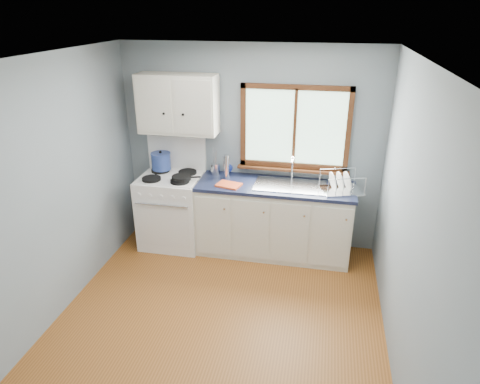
% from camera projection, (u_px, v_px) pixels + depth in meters
% --- Properties ---
extents(floor, '(3.20, 3.60, 0.02)m').
position_uv_depth(floor, '(217.00, 327.00, 4.17)').
color(floor, brown).
rests_on(floor, ground).
extents(ceiling, '(3.20, 3.60, 0.02)m').
position_uv_depth(ceiling, '(209.00, 59.00, 3.17)').
color(ceiling, white).
rests_on(ceiling, wall_back).
extents(wall_back, '(3.20, 0.02, 2.50)m').
position_uv_depth(wall_back, '(251.00, 148.00, 5.30)').
color(wall_back, slate).
rests_on(wall_back, ground).
extents(wall_front, '(3.20, 0.02, 2.50)m').
position_uv_depth(wall_front, '(118.00, 375.00, 2.04)').
color(wall_front, slate).
rests_on(wall_front, ground).
extents(wall_left, '(0.02, 3.60, 2.50)m').
position_uv_depth(wall_left, '(46.00, 196.00, 3.96)').
color(wall_left, slate).
rests_on(wall_left, ground).
extents(wall_right, '(0.02, 3.60, 2.50)m').
position_uv_depth(wall_right, '(411.00, 229.00, 3.38)').
color(wall_right, slate).
rests_on(wall_right, ground).
extents(gas_range, '(0.76, 0.69, 1.36)m').
position_uv_depth(gas_range, '(172.00, 208.00, 5.47)').
color(gas_range, white).
rests_on(gas_range, floor).
extents(base_cabinets, '(1.85, 0.60, 0.88)m').
position_uv_depth(base_cabinets, '(274.00, 223.00, 5.28)').
color(base_cabinets, silver).
rests_on(base_cabinets, floor).
extents(countertop, '(1.89, 0.64, 0.04)m').
position_uv_depth(countertop, '(275.00, 186.00, 5.08)').
color(countertop, black).
rests_on(countertop, base_cabinets).
extents(sink, '(0.84, 0.46, 0.44)m').
position_uv_depth(sink, '(290.00, 190.00, 5.07)').
color(sink, silver).
rests_on(sink, countertop).
extents(window, '(1.36, 0.10, 1.03)m').
position_uv_depth(window, '(294.00, 134.00, 5.07)').
color(window, '#9EC6A8').
rests_on(window, wall_back).
extents(upper_cabinets, '(0.95, 0.35, 0.70)m').
position_uv_depth(upper_cabinets, '(178.00, 104.00, 5.06)').
color(upper_cabinets, silver).
rests_on(upper_cabinets, wall_back).
extents(skillet, '(0.37, 0.29, 0.05)m').
position_uv_depth(skillet, '(182.00, 178.00, 5.11)').
color(skillet, black).
rests_on(skillet, gas_range).
extents(stockpot, '(0.33, 0.33, 0.24)m').
position_uv_depth(stockpot, '(161.00, 161.00, 5.40)').
color(stockpot, navy).
rests_on(stockpot, gas_range).
extents(utensil_crock, '(0.15, 0.15, 0.35)m').
position_uv_depth(utensil_crock, '(215.00, 169.00, 5.36)').
color(utensil_crock, silver).
rests_on(utensil_crock, countertop).
extents(thermos, '(0.07, 0.07, 0.30)m').
position_uv_depth(thermos, '(226.00, 167.00, 5.21)').
color(thermos, silver).
rests_on(thermos, countertop).
extents(soap_bottle, '(0.13, 0.13, 0.28)m').
position_uv_depth(soap_bottle, '(226.00, 163.00, 5.36)').
color(soap_bottle, '#1D33A2').
rests_on(soap_bottle, countertop).
extents(dish_towel, '(0.32, 0.26, 0.02)m').
position_uv_depth(dish_towel, '(229.00, 185.00, 5.04)').
color(dish_towel, '#DF5126').
rests_on(dish_towel, countertop).
extents(dish_rack, '(0.53, 0.46, 0.23)m').
position_uv_depth(dish_rack, '(341.00, 186.00, 4.88)').
color(dish_rack, silver).
rests_on(dish_rack, countertop).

